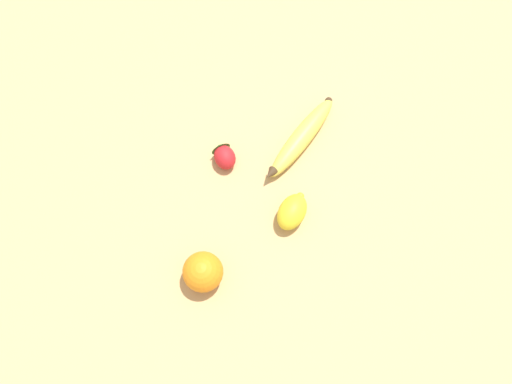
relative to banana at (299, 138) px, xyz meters
The scene contains 5 objects.
ground_plane 0.08m from the banana, behind, with size 3.00×3.00×0.00m, color tan.
banana is the anchor object (origin of this frame).
orange 0.31m from the banana, 135.85° to the left, with size 0.07×0.07×0.07m.
strawberry 0.15m from the banana, 93.99° to the left, with size 0.06×0.05×0.04m.
lemon 0.15m from the banana, 162.48° to the left, with size 0.09×0.08×0.05m.
Camera 1 is at (-0.33, 0.17, 0.87)m, focal length 35.00 mm.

